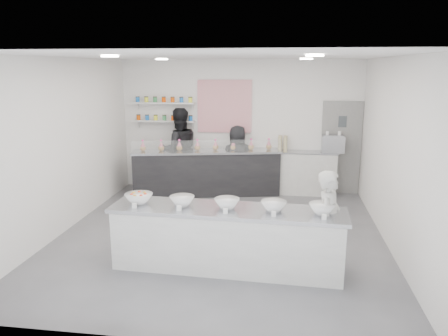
# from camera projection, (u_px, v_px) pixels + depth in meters

# --- Properties ---
(floor) EXTENTS (6.00, 6.00, 0.00)m
(floor) POSITION_uv_depth(u_px,v_px,m) (220.00, 236.00, 7.51)
(floor) COLOR #515156
(floor) RESTS_ON ground
(ceiling) EXTENTS (6.00, 6.00, 0.00)m
(ceiling) POSITION_uv_depth(u_px,v_px,m) (220.00, 56.00, 6.83)
(ceiling) COLOR white
(ceiling) RESTS_ON floor
(back_wall) EXTENTS (5.50, 0.00, 5.50)m
(back_wall) POSITION_uv_depth(u_px,v_px,m) (240.00, 126.00, 10.06)
(back_wall) COLOR white
(back_wall) RESTS_ON floor
(left_wall) EXTENTS (0.00, 6.00, 6.00)m
(left_wall) POSITION_uv_depth(u_px,v_px,m) (63.00, 146.00, 7.55)
(left_wall) COLOR white
(left_wall) RESTS_ON floor
(right_wall) EXTENTS (0.00, 6.00, 6.00)m
(right_wall) POSITION_uv_depth(u_px,v_px,m) (395.00, 155.00, 6.79)
(right_wall) COLOR white
(right_wall) RESTS_ON floor
(back_door) EXTENTS (0.88, 0.04, 2.10)m
(back_door) POSITION_uv_depth(u_px,v_px,m) (341.00, 148.00, 9.82)
(back_door) COLOR gray
(back_door) RESTS_ON floor
(pattern_panel) EXTENTS (1.25, 0.03, 1.20)m
(pattern_panel) POSITION_uv_depth(u_px,v_px,m) (224.00, 106.00, 9.98)
(pattern_panel) COLOR #CD3952
(pattern_panel) RESTS_ON back_wall
(jar_shelf_lower) EXTENTS (1.45, 0.22, 0.04)m
(jar_shelf_lower) POSITION_uv_depth(u_px,v_px,m) (165.00, 121.00, 10.18)
(jar_shelf_lower) COLOR silver
(jar_shelf_lower) RESTS_ON back_wall
(jar_shelf_upper) EXTENTS (1.45, 0.22, 0.04)m
(jar_shelf_upper) POSITION_uv_depth(u_px,v_px,m) (164.00, 103.00, 10.09)
(jar_shelf_upper) COLOR silver
(jar_shelf_upper) RESTS_ON back_wall
(preserve_jars) EXTENTS (1.45, 0.10, 0.56)m
(preserve_jars) POSITION_uv_depth(u_px,v_px,m) (164.00, 109.00, 10.10)
(preserve_jars) COLOR #DF5105
(preserve_jars) RESTS_ON jar_shelf_lower
(downlight_0) EXTENTS (0.24, 0.24, 0.02)m
(downlight_0) POSITION_uv_depth(u_px,v_px,m) (110.00, 56.00, 6.06)
(downlight_0) COLOR white
(downlight_0) RESTS_ON ceiling
(downlight_1) EXTENTS (0.24, 0.24, 0.02)m
(downlight_1) POSITION_uv_depth(u_px,v_px,m) (315.00, 56.00, 5.68)
(downlight_1) COLOR white
(downlight_1) RESTS_ON ceiling
(downlight_2) EXTENTS (0.24, 0.24, 0.02)m
(downlight_2) POSITION_uv_depth(u_px,v_px,m) (162.00, 59.00, 8.57)
(downlight_2) COLOR white
(downlight_2) RESTS_ON ceiling
(downlight_3) EXTENTS (0.24, 0.24, 0.02)m
(downlight_3) POSITION_uv_depth(u_px,v_px,m) (306.00, 59.00, 8.18)
(downlight_3) COLOR white
(downlight_3) RESTS_ON ceiling
(prep_counter) EXTENTS (3.34, 0.89, 0.90)m
(prep_counter) POSITION_uv_depth(u_px,v_px,m) (227.00, 239.00, 6.21)
(prep_counter) COLOR silver
(prep_counter) RESTS_ON floor
(back_bar) EXTENTS (3.34, 1.29, 1.02)m
(back_bar) POSITION_uv_depth(u_px,v_px,m) (207.00, 173.00, 9.82)
(back_bar) COLOR black
(back_bar) RESTS_ON floor
(sneeze_guard) EXTENTS (3.17, 0.70, 0.28)m
(sneeze_guard) POSITION_uv_depth(u_px,v_px,m) (207.00, 147.00, 9.39)
(sneeze_guard) COLOR white
(sneeze_guard) RESTS_ON back_bar
(espresso_ledge) EXTENTS (1.33, 0.42, 0.98)m
(espresso_ledge) POSITION_uv_depth(u_px,v_px,m) (306.00, 173.00, 9.87)
(espresso_ledge) COLOR silver
(espresso_ledge) RESTS_ON floor
(espresso_machine) EXTENTS (0.49, 0.34, 0.37)m
(espresso_machine) POSITION_uv_depth(u_px,v_px,m) (333.00, 144.00, 9.64)
(espresso_machine) COLOR #93969E
(espresso_machine) RESTS_ON espresso_ledge
(cup_stacks) EXTENTS (0.24, 0.24, 0.34)m
(cup_stacks) POSITION_uv_depth(u_px,v_px,m) (283.00, 143.00, 9.79)
(cup_stacks) COLOR #C2AE8A
(cup_stacks) RESTS_ON espresso_ledge
(prep_bowls) EXTENTS (2.97, 0.58, 0.14)m
(prep_bowls) POSITION_uv_depth(u_px,v_px,m) (227.00, 204.00, 6.09)
(prep_bowls) COLOR white
(prep_bowls) RESTS_ON prep_counter
(label_cards) EXTENTS (2.66, 0.04, 0.07)m
(label_cards) POSITION_uv_depth(u_px,v_px,m) (223.00, 218.00, 5.61)
(label_cards) COLOR white
(label_cards) RESTS_ON prep_counter
(cookie_bags) EXTENTS (2.89, 0.75, 0.25)m
(cookie_bags) POSITION_uv_depth(u_px,v_px,m) (206.00, 145.00, 9.68)
(cookie_bags) COLOR #E26382
(cookie_bags) RESTS_ON back_bar
(woman_prep) EXTENTS (0.51, 0.62, 1.48)m
(woman_prep) POSITION_uv_depth(u_px,v_px,m) (329.00, 223.00, 6.00)
(woman_prep) COLOR beige
(woman_prep) RESTS_ON floor
(staff_left) EXTENTS (1.16, 1.05, 1.93)m
(staff_left) POSITION_uv_depth(u_px,v_px,m) (179.00, 150.00, 10.05)
(staff_left) COLOR black
(staff_left) RESTS_ON floor
(staff_right) EXTENTS (0.86, 0.67, 1.56)m
(staff_right) POSITION_uv_depth(u_px,v_px,m) (237.00, 160.00, 9.91)
(staff_right) COLOR black
(staff_right) RESTS_ON floor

